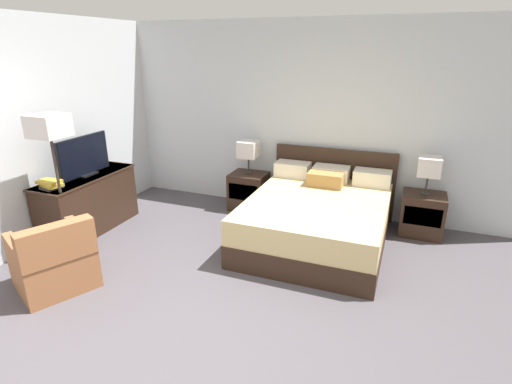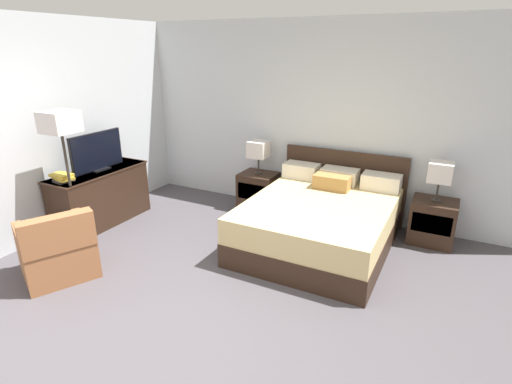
{
  "view_description": "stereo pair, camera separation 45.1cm",
  "coord_description": "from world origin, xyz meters",
  "px_view_note": "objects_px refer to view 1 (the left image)",
  "views": [
    {
      "loc": [
        1.54,
        -2.11,
        2.29
      ],
      "look_at": [
        -0.01,
        1.84,
        0.75
      ],
      "focal_mm": 28.0,
      "sensor_mm": 36.0,
      "label": 1
    },
    {
      "loc": [
        1.95,
        -1.93,
        2.29
      ],
      "look_at": [
        -0.01,
        1.84,
        0.75
      ],
      "focal_mm": 28.0,
      "sensor_mm": 36.0,
      "label": 2
    }
  ],
  "objects_px": {
    "nightstand_left": "(249,191)",
    "table_lamp_right": "(429,167)",
    "book_red_cover": "(51,187)",
    "floor_lamp": "(50,137)",
    "dresser": "(88,202)",
    "table_lamp_left": "(248,150)",
    "armchair_by_window": "(54,262)",
    "book_blue_cover": "(51,185)",
    "bed": "(318,218)",
    "nightstand_right": "(422,214)",
    "tv": "(84,157)",
    "book_small_top": "(49,182)"
  },
  "relations": [
    {
      "from": "armchair_by_window",
      "to": "table_lamp_left",
      "type": "bearing_deg",
      "value": 69.35
    },
    {
      "from": "dresser",
      "to": "book_blue_cover",
      "type": "xyz_separation_m",
      "value": [
        0.01,
        -0.52,
        0.41
      ]
    },
    {
      "from": "book_blue_cover",
      "to": "book_small_top",
      "type": "height_order",
      "value": "book_small_top"
    },
    {
      "from": "armchair_by_window",
      "to": "book_small_top",
      "type": "bearing_deg",
      "value": 135.08
    },
    {
      "from": "nightstand_right",
      "to": "book_red_cover",
      "type": "height_order",
      "value": "book_red_cover"
    },
    {
      "from": "tv",
      "to": "floor_lamp",
      "type": "xyz_separation_m",
      "value": [
        0.21,
        -0.63,
        0.39
      ]
    },
    {
      "from": "nightstand_left",
      "to": "dresser",
      "type": "xyz_separation_m",
      "value": [
        -1.67,
        -1.45,
        0.11
      ]
    },
    {
      "from": "book_red_cover",
      "to": "floor_lamp",
      "type": "relative_size",
      "value": 0.12
    },
    {
      "from": "book_red_cover",
      "to": "book_blue_cover",
      "type": "xyz_separation_m",
      "value": [
        0.01,
        0.0,
        0.03
      ]
    },
    {
      "from": "bed",
      "to": "nightstand_right",
      "type": "height_order",
      "value": "bed"
    },
    {
      "from": "nightstand_right",
      "to": "floor_lamp",
      "type": "xyz_separation_m",
      "value": [
        -3.87,
        -2.04,
        1.11
      ]
    },
    {
      "from": "table_lamp_right",
      "to": "tv",
      "type": "height_order",
      "value": "tv"
    },
    {
      "from": "dresser",
      "to": "book_red_cover",
      "type": "distance_m",
      "value": 0.64
    },
    {
      "from": "nightstand_right",
      "to": "tv",
      "type": "height_order",
      "value": "tv"
    },
    {
      "from": "nightstand_right",
      "to": "book_red_cover",
      "type": "relative_size",
      "value": 2.84
    },
    {
      "from": "bed",
      "to": "book_small_top",
      "type": "distance_m",
      "value": 3.2
    },
    {
      "from": "nightstand_left",
      "to": "book_blue_cover",
      "type": "xyz_separation_m",
      "value": [
        -1.66,
        -1.97,
        0.52
      ]
    },
    {
      "from": "nightstand_right",
      "to": "nightstand_left",
      "type": "bearing_deg",
      "value": 180.0
    },
    {
      "from": "nightstand_left",
      "to": "table_lamp_left",
      "type": "relative_size",
      "value": 1.13
    },
    {
      "from": "table_lamp_right",
      "to": "book_red_cover",
      "type": "height_order",
      "value": "table_lamp_right"
    },
    {
      "from": "dresser",
      "to": "book_blue_cover",
      "type": "distance_m",
      "value": 0.66
    },
    {
      "from": "nightstand_right",
      "to": "floor_lamp",
      "type": "height_order",
      "value": "floor_lamp"
    },
    {
      "from": "dresser",
      "to": "table_lamp_left",
      "type": "bearing_deg",
      "value": 41.01
    },
    {
      "from": "armchair_by_window",
      "to": "dresser",
      "type": "bearing_deg",
      "value": 119.15
    },
    {
      "from": "bed",
      "to": "table_lamp_right",
      "type": "relative_size",
      "value": 4.13
    },
    {
      "from": "book_blue_cover",
      "to": "bed",
      "type": "bearing_deg",
      "value": 23.97
    },
    {
      "from": "book_small_top",
      "to": "bed",
      "type": "bearing_deg",
      "value": 23.78
    },
    {
      "from": "nightstand_left",
      "to": "book_blue_cover",
      "type": "relative_size",
      "value": 2.16
    },
    {
      "from": "nightstand_left",
      "to": "table_lamp_right",
      "type": "height_order",
      "value": "table_lamp_right"
    },
    {
      "from": "nightstand_left",
      "to": "table_lamp_right",
      "type": "relative_size",
      "value": 1.13
    },
    {
      "from": "book_red_cover",
      "to": "armchair_by_window",
      "type": "distance_m",
      "value": 1.07
    },
    {
      "from": "table_lamp_left",
      "to": "book_blue_cover",
      "type": "relative_size",
      "value": 1.91
    },
    {
      "from": "floor_lamp",
      "to": "nightstand_left",
      "type": "bearing_deg",
      "value": 54.5
    },
    {
      "from": "armchair_by_window",
      "to": "floor_lamp",
      "type": "xyz_separation_m",
      "value": [
        -0.46,
        0.61,
        1.1
      ]
    },
    {
      "from": "table_lamp_left",
      "to": "table_lamp_right",
      "type": "distance_m",
      "value": 2.41
    },
    {
      "from": "table_lamp_left",
      "to": "table_lamp_right",
      "type": "xyz_separation_m",
      "value": [
        2.41,
        0.0,
        0.0
      ]
    },
    {
      "from": "tv",
      "to": "book_small_top",
      "type": "relative_size",
      "value": 3.16
    },
    {
      "from": "book_red_cover",
      "to": "table_lamp_left",
      "type": "bearing_deg",
      "value": 49.83
    },
    {
      "from": "bed",
      "to": "book_red_cover",
      "type": "relative_size",
      "value": 10.34
    },
    {
      "from": "tv",
      "to": "floor_lamp",
      "type": "relative_size",
      "value": 0.5
    },
    {
      "from": "book_red_cover",
      "to": "floor_lamp",
      "type": "height_order",
      "value": "floor_lamp"
    },
    {
      "from": "table_lamp_left",
      "to": "tv",
      "type": "relative_size",
      "value": 0.59
    },
    {
      "from": "nightstand_left",
      "to": "dresser",
      "type": "height_order",
      "value": "dresser"
    },
    {
      "from": "bed",
      "to": "tv",
      "type": "xyz_separation_m",
      "value": [
        -2.87,
        -0.72,
        0.68
      ]
    },
    {
      "from": "book_blue_cover",
      "to": "armchair_by_window",
      "type": "xyz_separation_m",
      "value": [
        0.66,
        -0.68,
        -0.51
      ]
    },
    {
      "from": "table_lamp_right",
      "to": "tv",
      "type": "relative_size",
      "value": 0.59
    },
    {
      "from": "table_lamp_left",
      "to": "book_blue_cover",
      "type": "distance_m",
      "value": 2.58
    },
    {
      "from": "book_red_cover",
      "to": "book_blue_cover",
      "type": "distance_m",
      "value": 0.03
    },
    {
      "from": "bed",
      "to": "armchair_by_window",
      "type": "relative_size",
      "value": 2.17
    },
    {
      "from": "bed",
      "to": "book_red_cover",
      "type": "bearing_deg",
      "value": -156.07
    }
  ]
}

